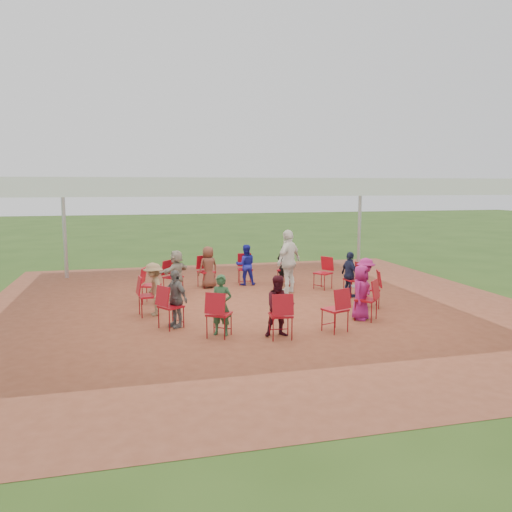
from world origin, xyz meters
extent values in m
plane|color=#2B4917|center=(0.00, 0.00, 0.00)|extent=(80.00, 80.00, 0.00)
plane|color=brown|center=(0.00, 0.00, 0.01)|extent=(13.00, 13.00, 0.00)
cylinder|color=#B2B2B7|center=(-5.00, 5.00, 1.50)|extent=(0.12, 0.12, 3.00)
cylinder|color=#B2B2B7|center=(5.00, 5.00, 1.50)|extent=(0.12, 0.12, 3.00)
plane|color=white|center=(0.00, 0.00, 3.00)|extent=(10.30, 10.30, 0.00)
cube|color=white|center=(0.00, -5.15, 2.88)|extent=(10.30, 0.03, 0.24)
cube|color=white|center=(0.00, 5.15, 2.88)|extent=(10.30, 0.03, 0.24)
cube|color=white|center=(-5.15, 0.00, 2.88)|extent=(0.03, 10.30, 0.24)
cube|color=white|center=(5.15, 0.00, 2.88)|extent=(0.03, 10.30, 0.24)
imported|color=#961B6A|center=(2.41, -0.80, 0.60)|extent=(0.60, 0.85, 1.19)
imported|color=#1D2446|center=(2.52, 0.33, 0.60)|extent=(0.44, 0.74, 1.19)
imported|color=black|center=(1.31, 2.18, 0.60)|extent=(0.52, 0.47, 1.19)
imported|color=#191E9E|center=(0.24, 2.53, 0.60)|extent=(0.61, 0.39, 1.19)
imported|color=brown|center=(-0.88, 2.38, 0.60)|extent=(0.66, 0.51, 1.19)
imported|color=#9D9A89|center=(-1.83, 1.76, 0.60)|extent=(1.06, 1.08, 1.19)
imported|color=#8F7752|center=(-2.52, -0.33, 0.60)|extent=(0.48, 0.81, 1.19)
imported|color=slate|center=(-2.13, -1.39, 0.60)|extent=(0.68, 0.78, 1.19)
imported|color=#274F2F|center=(-1.31, -2.18, 0.60)|extent=(0.52, 0.47, 1.19)
imported|color=#3C0F19|center=(-0.24, -2.53, 0.60)|extent=(0.61, 0.39, 1.19)
imported|color=#961B6A|center=(1.83, -1.76, 0.60)|extent=(0.64, 0.64, 1.19)
imported|color=white|center=(1.13, 1.20, 0.87)|extent=(1.10, 1.04, 1.72)
torus|color=black|center=(0.64, -0.18, 0.02)|extent=(0.41, 0.41, 0.03)
torus|color=black|center=(0.68, -0.22, 0.02)|extent=(0.33, 0.33, 0.03)
cube|color=#B7B7BC|center=(2.21, -0.73, 0.51)|extent=(0.29, 0.35, 0.01)
cube|color=#B7B7BC|center=(2.30, -0.76, 0.61)|extent=(0.16, 0.31, 0.19)
cube|color=#CCE0FF|center=(2.30, -0.76, 0.61)|extent=(0.13, 0.27, 0.16)
camera|label=1|loc=(-2.93, -11.49, 2.90)|focal=35.00mm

